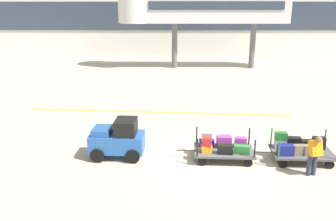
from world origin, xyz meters
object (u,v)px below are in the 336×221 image
Objects in this scene: baggage_tug at (118,139)px; baggage_cart_lead at (223,147)px; baggage_handler at (314,154)px; baggage_cart_middle at (299,148)px.

baggage_tug reaches higher than baggage_cart_lead.
baggage_cart_lead is 1.94× the size of baggage_handler.
baggage_handler reaches higher than baggage_cart_lead.
baggage_tug is at bearing 167.76° from baggage_handler.
baggage_cart_lead is at bearing -2.27° from baggage_tug.
baggage_cart_lead is at bearing 155.33° from baggage_handler.
baggage_handler is at bearing -87.55° from baggage_cart_middle.
baggage_cart_lead is at bearing 177.84° from baggage_cart_middle.
baggage_tug reaches higher than baggage_cart_middle.
baggage_cart_middle is at bearing -2.16° from baggage_cart_lead.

